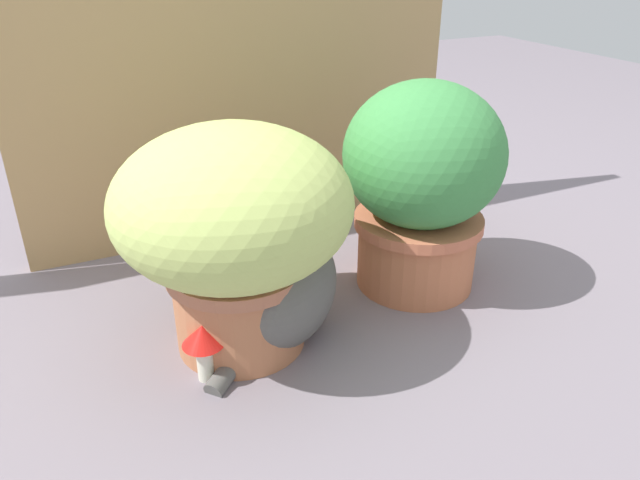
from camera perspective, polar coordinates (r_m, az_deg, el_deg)
name	(u,v)px	position (r m, az deg, el deg)	size (l,w,h in m)	color
ground_plane	(305,332)	(1.21, -1.43, -8.73)	(6.00, 6.00, 0.00)	slate
cardboard_backdrop	(242,62)	(1.51, -7.35, 16.38)	(1.10, 0.03, 0.87)	tan
grass_planter	(234,223)	(1.07, -8.13, 1.58)	(0.42, 0.42, 0.43)	#B26C47
leafy_planter	(422,181)	(1.29, 9.58, 5.52)	(0.34, 0.34, 0.46)	#C26F48
cat	(291,279)	(1.15, -2.78, -3.74)	(0.36, 0.30, 0.32)	#595853
mushroom_ornament_red	(203,342)	(1.08, -10.97, -9.40)	(0.07, 0.07, 0.11)	silver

